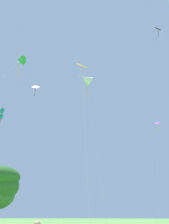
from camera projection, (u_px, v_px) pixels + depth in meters
name	position (u px, v px, depth m)	size (l,w,h in m)	color
kite_green_small	(20.00, 60.00, 24.76)	(2.00, 11.10, 19.16)	green
kite_red_high	(34.00, 92.00, 48.42)	(4.74, 8.97, 30.23)	red
kite_teal_box	(1.00, 114.00, 37.08)	(2.49, 5.17, 19.22)	teal
kite_black_large	(163.00, 41.00, 31.43)	(1.22, 5.78, 29.31)	black
kite_yellow_diamond	(82.00, 70.00, 27.05)	(2.49, 8.29, 20.50)	yellow
kite_white_distant	(86.00, 79.00, 25.79)	(3.14, 5.86, 17.84)	white
kite_purple_streamer	(157.00, 129.00, 41.39)	(4.12, 5.03, 19.16)	purple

